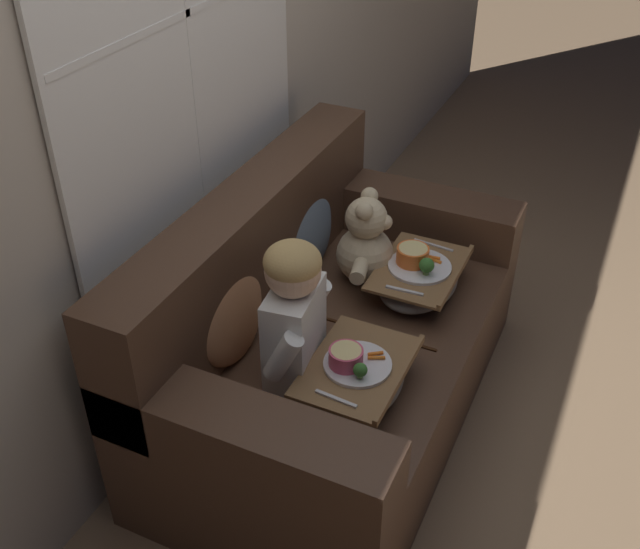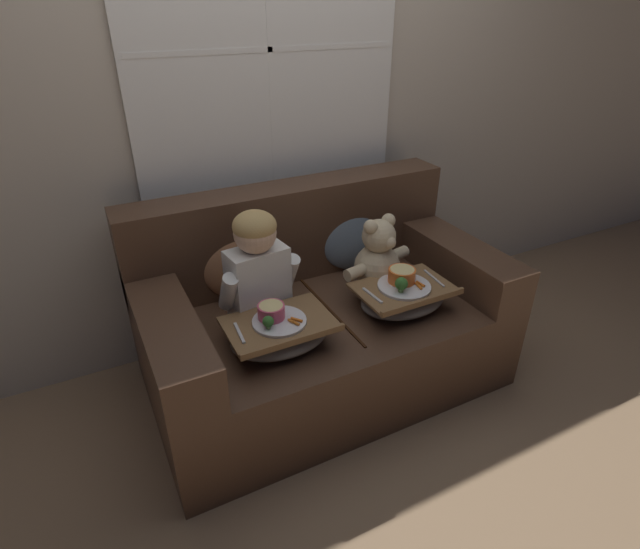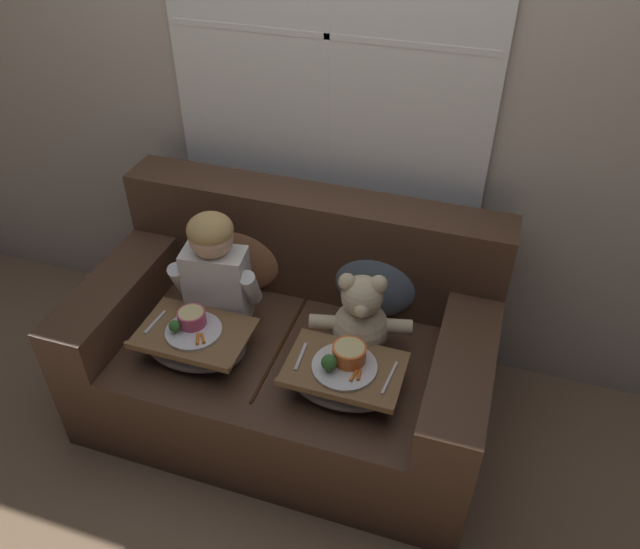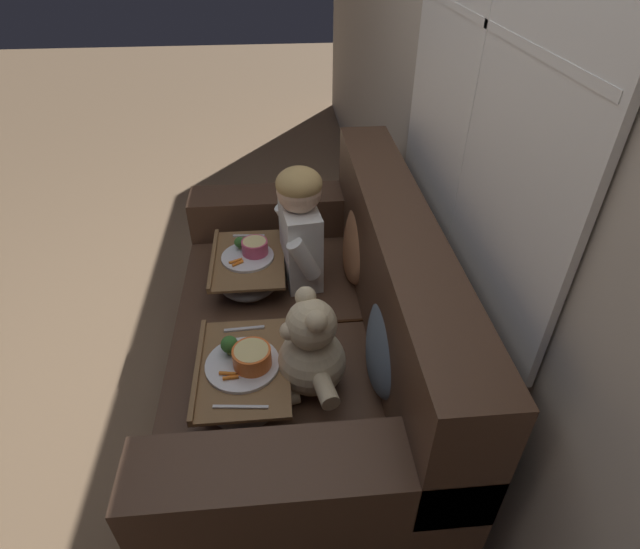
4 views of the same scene
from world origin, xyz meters
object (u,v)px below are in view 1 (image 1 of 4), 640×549
(child_figure, at_px, (294,306))
(teddy_bear, at_px, (367,245))
(throw_pillow_behind_child, at_px, (227,309))
(lap_tray_child, at_px, (357,377))
(throw_pillow_behind_teddy, at_px, (307,223))
(lap_tray_teddy, at_px, (418,277))
(couch, at_px, (325,341))

(child_figure, relative_size, teddy_bear, 1.27)
(child_figure, height_order, teddy_bear, child_figure)
(throw_pillow_behind_child, distance_m, lap_tray_child, 0.50)
(throw_pillow_behind_teddy, distance_m, lap_tray_teddy, 0.50)
(child_figure, bearing_deg, teddy_bear, -0.39)
(couch, height_order, lap_tray_child, couch)
(teddy_bear, xyz_separation_m, lap_tray_teddy, (-0.00, -0.22, -0.09))
(child_figure, relative_size, lap_tray_teddy, 1.18)
(child_figure, bearing_deg, throw_pillow_behind_teddy, 22.51)
(couch, bearing_deg, lap_tray_child, -140.24)
(child_figure, bearing_deg, lap_tray_teddy, -20.06)
(teddy_bear, relative_size, lap_tray_teddy, 0.93)
(lap_tray_child, relative_size, lap_tray_teddy, 1.00)
(couch, distance_m, throw_pillow_behind_teddy, 0.49)
(lap_tray_child, bearing_deg, child_figure, 89.59)
(couch, xyz_separation_m, throw_pillow_behind_child, (-0.31, 0.23, 0.30))
(throw_pillow_behind_teddy, bearing_deg, lap_tray_teddy, -90.01)
(child_figure, xyz_separation_m, lap_tray_teddy, (0.62, -0.23, -0.22))
(teddy_bear, bearing_deg, throw_pillow_behind_teddy, 90.25)
(child_figure, distance_m, teddy_bear, 0.64)
(couch, height_order, throw_pillow_behind_child, couch)
(lap_tray_teddy, bearing_deg, couch, 140.14)
(throw_pillow_behind_teddy, height_order, lap_tray_teddy, throw_pillow_behind_teddy)
(couch, bearing_deg, teddy_bear, -6.72)
(couch, distance_m, teddy_bear, 0.42)
(lap_tray_child, xyz_separation_m, lap_tray_teddy, (0.63, 0.00, 0.00))
(throw_pillow_behind_child, height_order, child_figure, child_figure)
(teddy_bear, distance_m, lap_tray_teddy, 0.24)
(child_figure, distance_m, lap_tray_child, 0.32)
(lap_tray_child, bearing_deg, couch, 39.76)
(child_figure, bearing_deg, throw_pillow_behind_child, 90.03)
(throw_pillow_behind_child, bearing_deg, child_figure, -89.97)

